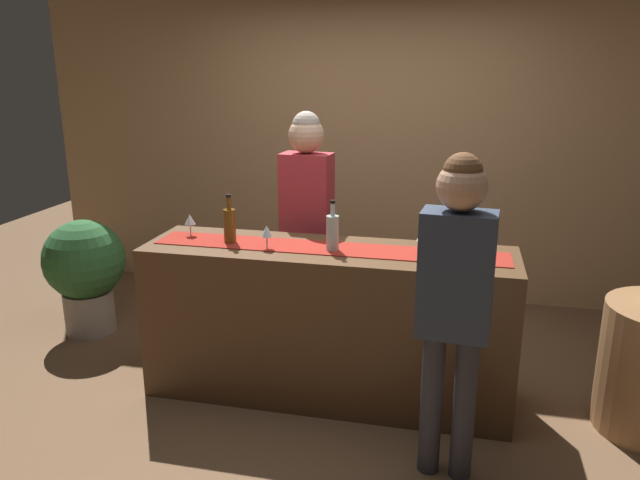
{
  "coord_description": "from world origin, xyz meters",
  "views": [
    {
      "loc": [
        0.74,
        -3.41,
        2.02
      ],
      "look_at": [
        -0.05,
        0.0,
        1.01
      ],
      "focal_mm": 34.53,
      "sensor_mm": 36.0,
      "label": 1
    }
  ],
  "objects_px": {
    "wine_glass_near_customer": "(267,232)",
    "potted_plant_tall": "(85,269)",
    "wine_bottle_clear": "(333,232)",
    "wine_glass_mid_counter": "(422,236)",
    "wine_glass_far_end": "(190,220)",
    "bartender": "(307,207)",
    "wine_bottle_amber": "(230,225)",
    "customer_sipping": "(455,288)"
  },
  "relations": [
    {
      "from": "wine_bottle_clear",
      "to": "wine_bottle_amber",
      "type": "xyz_separation_m",
      "value": [
        -0.64,
        0.02,
        0.0
      ]
    },
    {
      "from": "wine_glass_near_customer",
      "to": "potted_plant_tall",
      "type": "height_order",
      "value": "wine_glass_near_customer"
    },
    {
      "from": "potted_plant_tall",
      "to": "wine_bottle_clear",
      "type": "bearing_deg",
      "value": -14.78
    },
    {
      "from": "bartender",
      "to": "customer_sipping",
      "type": "distance_m",
      "value": 1.59
    },
    {
      "from": "wine_bottle_amber",
      "to": "customer_sipping",
      "type": "relative_size",
      "value": 0.19
    },
    {
      "from": "wine_bottle_clear",
      "to": "wine_glass_far_end",
      "type": "distance_m",
      "value": 0.95
    },
    {
      "from": "wine_glass_near_customer",
      "to": "customer_sipping",
      "type": "relative_size",
      "value": 0.09
    },
    {
      "from": "wine_bottle_clear",
      "to": "wine_glass_near_customer",
      "type": "xyz_separation_m",
      "value": [
        -0.38,
        -0.06,
        -0.01
      ]
    },
    {
      "from": "wine_glass_near_customer",
      "to": "wine_glass_mid_counter",
      "type": "xyz_separation_m",
      "value": [
        0.9,
        0.11,
        0.0
      ]
    },
    {
      "from": "wine_bottle_clear",
      "to": "wine_glass_mid_counter",
      "type": "distance_m",
      "value": 0.52
    },
    {
      "from": "wine_glass_mid_counter",
      "to": "potted_plant_tall",
      "type": "xyz_separation_m",
      "value": [
        -2.54,
        0.48,
        -0.55
      ]
    },
    {
      "from": "wine_glass_near_customer",
      "to": "wine_bottle_amber",
      "type": "bearing_deg",
      "value": 163.51
    },
    {
      "from": "wine_bottle_clear",
      "to": "potted_plant_tall",
      "type": "distance_m",
      "value": 2.17
    },
    {
      "from": "wine_glass_mid_counter",
      "to": "bartender",
      "type": "xyz_separation_m",
      "value": [
        -0.82,
        0.56,
        -0.0
      ]
    },
    {
      "from": "wine_bottle_amber",
      "to": "customer_sipping",
      "type": "xyz_separation_m",
      "value": [
        1.35,
        -0.62,
        -0.06
      ]
    },
    {
      "from": "wine_bottle_clear",
      "to": "potted_plant_tall",
      "type": "bearing_deg",
      "value": 165.22
    },
    {
      "from": "wine_bottle_amber",
      "to": "wine_glass_mid_counter",
      "type": "distance_m",
      "value": 1.16
    },
    {
      "from": "wine_glass_mid_counter",
      "to": "potted_plant_tall",
      "type": "distance_m",
      "value": 2.65
    },
    {
      "from": "wine_bottle_amber",
      "to": "customer_sipping",
      "type": "distance_m",
      "value": 1.49
    },
    {
      "from": "wine_bottle_clear",
      "to": "wine_bottle_amber",
      "type": "distance_m",
      "value": 0.64
    },
    {
      "from": "potted_plant_tall",
      "to": "wine_glass_near_customer",
      "type": "bearing_deg",
      "value": -19.79
    },
    {
      "from": "bartender",
      "to": "potted_plant_tall",
      "type": "xyz_separation_m",
      "value": [
        -1.72,
        -0.08,
        -0.55
      ]
    },
    {
      "from": "wine_glass_near_customer",
      "to": "wine_bottle_clear",
      "type": "bearing_deg",
      "value": 8.51
    },
    {
      "from": "wine_glass_near_customer",
      "to": "bartender",
      "type": "xyz_separation_m",
      "value": [
        0.07,
        0.67,
        -0.0
      ]
    },
    {
      "from": "customer_sipping",
      "to": "potted_plant_tall",
      "type": "relative_size",
      "value": 1.85
    },
    {
      "from": "potted_plant_tall",
      "to": "wine_glass_mid_counter",
      "type": "bearing_deg",
      "value": -10.76
    },
    {
      "from": "bartender",
      "to": "customer_sipping",
      "type": "height_order",
      "value": "bartender"
    },
    {
      "from": "wine_glass_mid_counter",
      "to": "potted_plant_tall",
      "type": "height_order",
      "value": "wine_glass_mid_counter"
    },
    {
      "from": "wine_glass_far_end",
      "to": "bartender",
      "type": "xyz_separation_m",
      "value": [
        0.63,
        0.51,
        -0.0
      ]
    },
    {
      "from": "wine_bottle_amber",
      "to": "wine_glass_far_end",
      "type": "relative_size",
      "value": 2.1
    },
    {
      "from": "wine_glass_far_end",
      "to": "bartender",
      "type": "distance_m",
      "value": 0.81
    },
    {
      "from": "wine_glass_far_end",
      "to": "potted_plant_tall",
      "type": "relative_size",
      "value": 0.16
    },
    {
      "from": "wine_bottle_clear",
      "to": "bartender",
      "type": "relative_size",
      "value": 0.18
    },
    {
      "from": "wine_bottle_amber",
      "to": "customer_sipping",
      "type": "bearing_deg",
      "value": -24.64
    },
    {
      "from": "wine_glass_near_customer",
      "to": "potted_plant_tall",
      "type": "distance_m",
      "value": 1.83
    },
    {
      "from": "wine_bottle_amber",
      "to": "customer_sipping",
      "type": "height_order",
      "value": "customer_sipping"
    },
    {
      "from": "wine_glass_mid_counter",
      "to": "customer_sipping",
      "type": "relative_size",
      "value": 0.09
    },
    {
      "from": "bartender",
      "to": "wine_glass_far_end",
      "type": "bearing_deg",
      "value": 44.09
    },
    {
      "from": "wine_bottle_clear",
      "to": "wine_glass_mid_counter",
      "type": "height_order",
      "value": "wine_bottle_clear"
    },
    {
      "from": "customer_sipping",
      "to": "potted_plant_tall",
      "type": "xyz_separation_m",
      "value": [
        -2.74,
        1.14,
        -0.49
      ]
    },
    {
      "from": "wine_bottle_clear",
      "to": "bartender",
      "type": "height_order",
      "value": "bartender"
    },
    {
      "from": "wine_glass_near_customer",
      "to": "bartender",
      "type": "relative_size",
      "value": 0.08
    }
  ]
}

